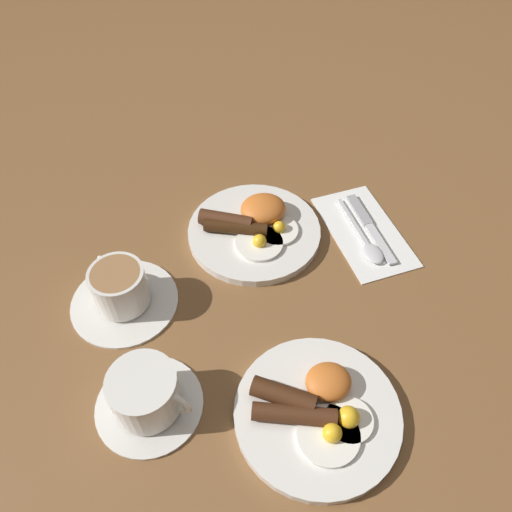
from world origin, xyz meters
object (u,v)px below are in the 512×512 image
knife (368,224)px  spoon (369,246)px  breakfast_plate_near (254,227)px  teacup_near (121,291)px  teacup_far (146,395)px  breakfast_plate_far (317,411)px

knife → spoon: (0.02, 0.05, 0.00)m
breakfast_plate_near → spoon: breakfast_plate_near is taller
breakfast_plate_near → spoon: 0.20m
teacup_near → teacup_far: bearing=97.4°
breakfast_plate_far → teacup_near: (0.24, -0.25, 0.02)m
breakfast_plate_far → teacup_far: 0.23m
teacup_far → knife: bearing=-148.8°
breakfast_plate_near → spoon: bearing=155.7°
spoon → knife: bearing=154.3°
breakfast_plate_far → teacup_near: 0.35m
teacup_near → teacup_far: teacup_near is taller
breakfast_plate_far → teacup_far: (0.22, -0.06, 0.02)m
spoon → breakfast_plate_far: bearing=-38.7°
breakfast_plate_near → knife: size_ratio=1.34×
breakfast_plate_near → teacup_far: teacup_far is taller
breakfast_plate_near → breakfast_plate_far: breakfast_plate_near is taller
teacup_near → knife: 0.45m
breakfast_plate_near → knife: bearing=171.3°
breakfast_plate_far → spoon: size_ratio=1.35×
knife → breakfast_plate_far: bearing=-36.2°
breakfast_plate_far → teacup_far: teacup_far is taller
breakfast_plate_near → breakfast_plate_far: (-0.01, 0.35, -0.00)m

